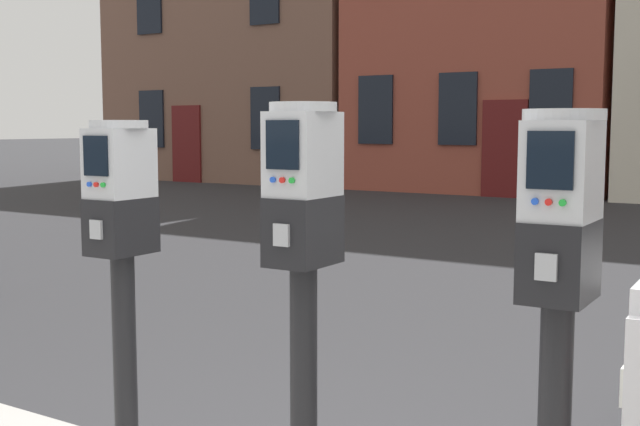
{
  "coord_description": "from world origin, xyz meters",
  "views": [
    {
      "loc": [
        1.6,
        -2.29,
        1.54
      ],
      "look_at": [
        0.16,
        -0.03,
        1.25
      ],
      "focal_mm": 45.55,
      "sensor_mm": 36.0,
      "label": 1
    }
  ],
  "objects": [
    {
      "name": "parking_meter_near_kerb",
      "position": [
        -0.66,
        -0.13,
        1.12
      ],
      "size": [
        0.22,
        0.25,
        1.42
      ],
      "rotation": [
        0.0,
        0.0,
        -1.55
      ],
      "color": "black",
      "rests_on": "sidewalk_slab"
    },
    {
      "name": "parking_meter_end_of_row",
      "position": [
        0.99,
        -0.13,
        1.14
      ],
      "size": [
        0.22,
        0.25,
        1.44
      ],
      "rotation": [
        0.0,
        0.0,
        -1.55
      ],
      "color": "black",
      "rests_on": "sidewalk_slab"
    },
    {
      "name": "parking_meter_twin_adjacent",
      "position": [
        0.16,
        -0.13,
        1.16
      ],
      "size": [
        0.22,
        0.25,
        1.48
      ],
      "rotation": [
        0.0,
        0.0,
        -1.55
      ],
      "color": "black",
      "rests_on": "sidewalk_slab"
    }
  ]
}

